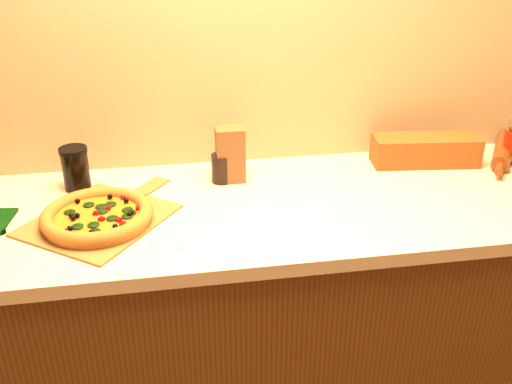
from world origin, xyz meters
The scene contains 10 objects.
cabinet centered at (0.00, 1.43, 0.43)m, with size 2.80×0.65×0.86m, color #4D2A10.
countertop centered at (0.00, 1.43, 0.88)m, with size 2.84×0.68×0.04m, color #C3B498.
pizza_peel centered at (-0.46, 1.40, 0.90)m, with size 0.48×0.50×0.01m.
pizza centered at (-0.47, 1.37, 0.93)m, with size 0.31×0.31×0.04m.
bottle_cap centered at (-0.72, 1.36, 0.90)m, with size 0.03×0.03×0.01m, color black.
pepper_grinder centered at (-0.10, 1.59, 0.95)m, with size 0.07×0.07×0.12m.
rolling_pin centered at (0.89, 1.62, 0.93)m, with size 0.26×0.37×0.06m.
bread_bag centered at (0.60, 1.62, 0.95)m, with size 0.36×0.12×0.10m, color brown.
paper_bag centered at (-0.07, 1.60, 0.99)m, with size 0.09×0.07×0.18m, color brown.
dark_jar centered at (-0.55, 1.61, 0.97)m, with size 0.08×0.08×0.14m.
Camera 1 is at (-0.26, -0.06, 1.68)m, focal length 40.00 mm.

